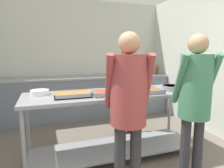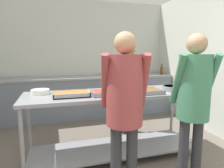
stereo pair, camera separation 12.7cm
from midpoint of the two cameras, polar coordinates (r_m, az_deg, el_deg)
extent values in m
cube|color=silver|center=(4.81, -10.30, 7.32)|extent=(4.15, 0.06, 2.65)
cube|color=silver|center=(4.00, 25.26, 6.36)|extent=(0.06, 3.89, 2.65)
cube|color=slate|center=(4.56, -9.27, -3.94)|extent=(3.99, 0.62, 0.88)
cube|color=gray|center=(4.48, -9.42, 1.83)|extent=(3.99, 0.65, 0.04)
cube|color=black|center=(4.44, -12.80, 1.78)|extent=(0.44, 0.42, 0.02)
cube|color=gray|center=(2.69, -0.66, -2.84)|extent=(2.35, 0.76, 0.04)
cube|color=gray|center=(2.95, -0.63, -17.75)|extent=(2.27, 0.68, 0.02)
cylinder|color=gray|center=(2.41, -25.37, -16.64)|extent=(0.04, 0.04, 0.87)
cylinder|color=gray|center=(3.09, 22.13, -10.76)|extent=(0.04, 0.04, 0.87)
cylinder|color=gray|center=(3.02, -24.02, -11.33)|extent=(0.04, 0.04, 0.87)
cylinder|color=gray|center=(3.59, 15.10, -7.70)|extent=(0.04, 0.04, 0.87)
cylinder|color=white|center=(2.73, -21.16, -2.71)|extent=(0.24, 0.24, 0.01)
cylinder|color=white|center=(2.73, -21.17, -2.47)|extent=(0.24, 0.24, 0.01)
cylinder|color=white|center=(2.73, -21.18, -2.22)|extent=(0.24, 0.24, 0.01)
cylinder|color=white|center=(2.72, -21.20, -1.97)|extent=(0.23, 0.23, 0.01)
cylinder|color=white|center=(2.72, -21.21, -1.72)|extent=(0.23, 0.23, 0.01)
cube|color=gray|center=(2.49, -12.74, -3.41)|extent=(0.43, 0.28, 0.01)
cube|color=#9E6B33|center=(2.48, -12.76, -2.84)|extent=(0.41, 0.26, 0.04)
cube|color=gray|center=(2.35, -12.38, -3.57)|extent=(0.43, 0.01, 0.05)
cube|color=gray|center=(2.62, -13.09, -2.34)|extent=(0.43, 0.01, 0.05)
cube|color=gray|center=(2.47, -17.64, -3.18)|extent=(0.01, 0.28, 0.05)
cube|color=gray|center=(2.51, -7.96, -2.65)|extent=(0.01, 0.28, 0.05)
cube|color=gray|center=(2.54, -1.34, -2.95)|extent=(0.49, 0.28, 0.01)
cube|color=#B23D2D|center=(2.53, -1.34, -2.39)|extent=(0.47, 0.25, 0.04)
cube|color=gray|center=(2.41, -0.37, -3.06)|extent=(0.49, 0.01, 0.05)
cube|color=gray|center=(2.66, -2.21, -1.94)|extent=(0.49, 0.01, 0.05)
cube|color=gray|center=(2.47, -6.66, -2.81)|extent=(0.01, 0.28, 0.05)
cube|color=gray|center=(2.62, 3.69, -2.13)|extent=(0.01, 0.28, 0.05)
cube|color=gray|center=(2.69, 8.49, -2.38)|extent=(0.38, 0.33, 0.01)
cube|color=brown|center=(2.68, 8.50, -1.85)|extent=(0.35, 0.30, 0.04)
cube|color=gray|center=(2.55, 10.13, -2.55)|extent=(0.38, 0.01, 0.05)
cube|color=gray|center=(2.82, 7.02, -1.38)|extent=(0.38, 0.01, 0.05)
cube|color=gray|center=(2.60, 4.92, -2.19)|extent=(0.01, 0.33, 0.05)
cube|color=gray|center=(2.77, 11.86, -1.68)|extent=(0.01, 0.33, 0.05)
cylinder|color=gray|center=(2.97, 15.61, -1.02)|extent=(0.31, 0.31, 0.07)
cylinder|color=beige|center=(2.96, 15.63, -0.51)|extent=(0.27, 0.27, 0.01)
cylinder|color=black|center=(3.10, 19.05, -0.35)|extent=(0.14, 0.02, 0.02)
cylinder|color=#2D2D33|center=(2.16, 0.49, -20.72)|extent=(0.11, 0.11, 0.74)
cylinder|color=#2D2D33|center=(2.18, 4.95, -20.43)|extent=(0.11, 0.11, 0.74)
cylinder|color=#993D3D|center=(1.89, -2.74, 0.53)|extent=(0.14, 0.32, 0.56)
cylinder|color=#993D3D|center=(1.95, 8.39, 0.68)|extent=(0.14, 0.32, 0.56)
cylinder|color=#993D3D|center=(1.93, 2.89, -1.76)|extent=(0.36, 0.36, 0.68)
sphere|color=tan|center=(1.90, 3.00, 11.65)|extent=(0.21, 0.21, 0.21)
cylinder|color=#2D2D33|center=(2.46, 18.66, -17.32)|extent=(0.11, 0.11, 0.74)
cylinder|color=#2D2D33|center=(2.52, 21.91, -16.83)|extent=(0.11, 0.11, 0.74)
cylinder|color=#3D7F5B|center=(2.20, 17.23, 1.29)|extent=(0.14, 0.32, 0.56)
cylinder|color=#3D7F5B|center=(2.36, 25.22, 1.33)|extent=(0.14, 0.32, 0.56)
cylinder|color=#3D7F5B|center=(2.28, 21.25, -0.69)|extent=(0.33, 0.33, 0.68)
sphere|color=tan|center=(2.26, 21.89, 10.59)|extent=(0.21, 0.21, 0.21)
cylinder|color=#2D2D33|center=(3.70, 4.01, -8.20)|extent=(0.10, 0.10, 0.72)
cylinder|color=#2D2D33|center=(3.62, 2.06, -8.53)|extent=(0.10, 0.10, 0.72)
cylinder|color=tan|center=(3.60, 5.47, 3.77)|extent=(0.12, 0.31, 0.54)
cylinder|color=tan|center=(3.43, 0.70, 3.55)|extent=(0.12, 0.31, 0.54)
cylinder|color=tan|center=(3.52, 3.13, 2.40)|extent=(0.32, 0.32, 0.66)
sphere|color=#8C6647|center=(3.50, 3.19, 9.51)|extent=(0.21, 0.21, 0.21)
cylinder|color=brown|center=(5.04, 12.07, 3.72)|extent=(0.08, 0.08, 0.17)
cone|color=brown|center=(5.03, 12.11, 5.05)|extent=(0.07, 0.07, 0.07)
cylinder|color=black|center=(5.03, 12.13, 5.52)|extent=(0.03, 0.03, 0.02)
camera|label=1|loc=(0.06, -91.32, -0.20)|focal=32.00mm
camera|label=2|loc=(0.06, 88.68, 0.20)|focal=32.00mm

